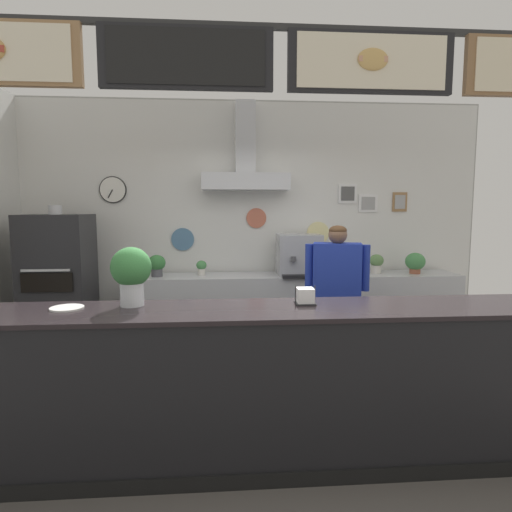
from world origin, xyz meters
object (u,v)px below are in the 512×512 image
at_px(espresso_machine, 299,255).
at_px(basil_vase, 131,273).
at_px(shop_worker, 336,302).
at_px(potted_sage, 157,264).
at_px(potted_rosemary, 376,263).
at_px(potted_oregano, 415,262).
at_px(potted_thyme, 201,267).
at_px(napkin_holder, 305,296).
at_px(condiment_plate, 67,308).
at_px(pizza_oven, 59,289).

distance_m(espresso_machine, basil_vase, 2.67).
distance_m(shop_worker, potted_sage, 2.18).
relative_size(potted_rosemary, potted_sage, 0.92).
bearing_deg(potted_oregano, potted_sage, 179.77).
bearing_deg(potted_sage, shop_worker, -30.54).
xyz_separation_m(shop_worker, potted_rosemary, (0.81, 1.15, 0.22)).
distance_m(shop_worker, potted_thyme, 1.78).
bearing_deg(napkin_holder, condiment_plate, -178.92).
xyz_separation_m(potted_rosemary, potted_thyme, (-2.15, 0.01, -0.03)).
height_order(potted_thyme, potted_sage, potted_sage).
distance_m(shop_worker, condiment_plate, 2.42).
xyz_separation_m(pizza_oven, napkin_holder, (2.38, -1.97, 0.29)).
distance_m(espresso_machine, potted_rosemary, 0.99).
height_order(potted_thyme, basil_vase, basil_vase).
relative_size(potted_rosemary, napkin_holder, 1.64).
distance_m(potted_oregano, potted_thyme, 2.62).
relative_size(pizza_oven, basil_vase, 4.39).
relative_size(condiment_plate, napkin_holder, 1.50).
relative_size(pizza_oven, shop_worker, 1.12).
bearing_deg(potted_oregano, condiment_plate, -146.56).
bearing_deg(potted_thyme, potted_sage, -173.86).
bearing_deg(shop_worker, basil_vase, 46.53).
xyz_separation_m(pizza_oven, shop_worker, (2.90, -0.85, -0.00)).
relative_size(potted_thyme, basil_vase, 0.44).
bearing_deg(potted_thyme, shop_worker, -40.69).
distance_m(pizza_oven, potted_oregano, 4.19).
height_order(pizza_oven, potted_oregano, pizza_oven).
bearing_deg(napkin_holder, potted_thyme, 109.85).
bearing_deg(pizza_oven, espresso_machine, 5.24).
xyz_separation_m(pizza_oven, condiment_plate, (0.79, -2.00, 0.25)).
bearing_deg(shop_worker, potted_sage, -16.51).
bearing_deg(espresso_machine, napkin_holder, -98.96).
height_order(potted_rosemary, condiment_plate, potted_rosemary).
bearing_deg(condiment_plate, basil_vase, 8.72).
bearing_deg(pizza_oven, napkin_holder, -39.64).
height_order(pizza_oven, potted_rosemary, pizza_oven).
xyz_separation_m(basil_vase, napkin_holder, (1.18, -0.03, -0.17)).
distance_m(espresso_machine, potted_sage, 1.69).
bearing_deg(potted_thyme, espresso_machine, -2.67).
bearing_deg(espresso_machine, condiment_plate, -130.74).
distance_m(shop_worker, espresso_machine, 1.16).
relative_size(espresso_machine, potted_thyme, 2.90).
xyz_separation_m(potted_sage, napkin_holder, (1.34, -2.22, 0.06)).
height_order(shop_worker, potted_oregano, shop_worker).
relative_size(pizza_oven, espresso_machine, 3.41).
height_order(espresso_machine, basil_vase, basil_vase).
distance_m(potted_sage, basil_vase, 2.20).
bearing_deg(basil_vase, potted_thyme, 80.92).
xyz_separation_m(potted_thyme, condiment_plate, (-0.77, -2.30, 0.06)).
height_order(pizza_oven, shop_worker, pizza_oven).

